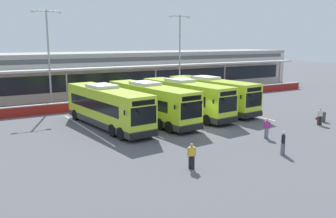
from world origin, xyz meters
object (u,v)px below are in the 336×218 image
(pedestrian_in_dark_coat, at_px, (267,128))
(lamp_post_centre, at_px, (180,51))
(pedestrian_near_bin, at_px, (283,142))
(pedestrian_with_handbag, at_px, (320,116))
(coach_bus_right_centre, at_px, (211,95))
(coach_bus_left_centre, at_px, (151,103))
(litter_bin, at_px, (323,117))
(coach_bus_leftmost, at_px, (107,108))
(coach_bus_centre, at_px, (186,99))
(pedestrian_child, at_px, (192,155))
(lamp_post_west, at_px, (49,53))

(pedestrian_in_dark_coat, bearing_deg, lamp_post_centre, 75.39)
(pedestrian_near_bin, distance_m, lamp_post_centre, 26.39)
(pedestrian_with_handbag, bearing_deg, coach_bus_right_centre, 112.06)
(coach_bus_left_centre, bearing_deg, coach_bus_right_centre, 9.06)
(pedestrian_near_bin, relative_size, litter_bin, 1.74)
(coach_bus_leftmost, distance_m, coach_bus_centre, 8.79)
(coach_bus_left_centre, height_order, pedestrian_in_dark_coat, coach_bus_left_centre)
(coach_bus_right_centre, relative_size, pedestrian_in_dark_coat, 7.61)
(coach_bus_leftmost, distance_m, lamp_post_centre, 18.94)
(coach_bus_leftmost, distance_m, pedestrian_child, 12.88)
(coach_bus_right_centre, bearing_deg, pedestrian_with_handbag, -67.94)
(coach_bus_leftmost, bearing_deg, lamp_post_west, 100.36)
(coach_bus_leftmost, xyz_separation_m, pedestrian_with_handbag, (16.98, -9.40, -0.93))
(pedestrian_with_handbag, relative_size, pedestrian_in_dark_coat, 1.00)
(coach_bus_leftmost, distance_m, coach_bus_left_centre, 4.39)
(pedestrian_near_bin, height_order, lamp_post_west, lamp_post_west)
(pedestrian_child, height_order, lamp_post_west, lamp_post_west)
(pedestrian_in_dark_coat, bearing_deg, litter_bin, 9.51)
(coach_bus_right_centre, distance_m, lamp_post_west, 18.62)
(coach_bus_centre, xyz_separation_m, pedestrian_with_handbag, (8.21, -9.92, -0.93))
(coach_bus_centre, bearing_deg, lamp_post_centre, 59.83)
(pedestrian_child, relative_size, pedestrian_near_bin, 1.00)
(pedestrian_child, height_order, pedestrian_near_bin, same)
(coach_bus_right_centre, distance_m, lamp_post_centre, 10.87)
(lamp_post_west, bearing_deg, pedestrian_with_handbag, -47.74)
(pedestrian_in_dark_coat, relative_size, litter_bin, 1.74)
(coach_bus_centre, bearing_deg, coach_bus_right_centre, 10.74)
(pedestrian_with_handbag, relative_size, pedestrian_near_bin, 1.00)
(lamp_post_west, bearing_deg, coach_bus_left_centre, -60.88)
(coach_bus_left_centre, bearing_deg, litter_bin, -31.24)
(coach_bus_right_centre, bearing_deg, litter_bin, -59.38)
(pedestrian_in_dark_coat, xyz_separation_m, lamp_post_centre, (5.50, 21.09, 5.42))
(coach_bus_left_centre, xyz_separation_m, pedestrian_near_bin, (2.75, -13.69, -0.91))
(coach_bus_right_centre, bearing_deg, coach_bus_leftmost, -174.33)
(pedestrian_child, xyz_separation_m, litter_bin, (18.33, 4.21, -0.41))
(lamp_post_west, xyz_separation_m, lamp_post_centre, (16.94, -0.72, 0.00))
(coach_bus_centre, relative_size, pedestrian_with_handbag, 7.61)
(pedestrian_near_bin, bearing_deg, pedestrian_with_handbag, 23.84)
(pedestrian_with_handbag, bearing_deg, coach_bus_centre, 129.61)
(pedestrian_with_handbag, distance_m, litter_bin, 1.76)
(coach_bus_left_centre, xyz_separation_m, litter_bin, (14.14, -8.58, -1.32))
(litter_bin, bearing_deg, coach_bus_centre, 136.78)
(coach_bus_centre, relative_size, lamp_post_west, 1.12)
(litter_bin, bearing_deg, coach_bus_leftmost, 155.00)
(pedestrian_in_dark_coat, bearing_deg, pedestrian_with_handbag, 5.82)
(pedestrian_with_handbag, relative_size, lamp_post_west, 0.15)
(coach_bus_centre, relative_size, pedestrian_child, 7.61)
(pedestrian_child, relative_size, lamp_post_west, 0.15)
(pedestrian_child, xyz_separation_m, pedestrian_near_bin, (6.94, -0.90, 0.00))
(lamp_post_centre, distance_m, litter_bin, 20.73)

